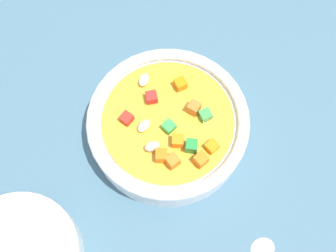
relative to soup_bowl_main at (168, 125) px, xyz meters
The scene contains 2 objects.
ground_plane 3.78cm from the soup_bowl_main, 107.66° to the left, with size 140.00×140.00×2.00cm, color #42667A.
soup_bowl_main is the anchor object (origin of this frame).
Camera 1 is at (-2.03, -20.76, 54.07)cm, focal length 46.17 mm.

